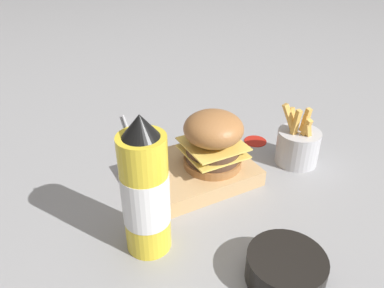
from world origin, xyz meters
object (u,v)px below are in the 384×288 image
(burger, at_px, (214,140))
(ketchup_bottle, at_px, (145,192))
(serving_board, at_px, (192,172))
(spoon, at_px, (129,134))
(side_bowl, at_px, (286,268))
(fries_basket, at_px, (298,145))

(burger, distance_m, ketchup_bottle, 0.22)
(burger, bearing_deg, serving_board, 153.95)
(ketchup_bottle, height_order, spoon, ketchup_bottle)
(ketchup_bottle, bearing_deg, serving_board, 40.77)
(side_bowl, bearing_deg, spoon, 95.89)
(side_bowl, bearing_deg, burger, 82.19)
(serving_board, distance_m, ketchup_bottle, 0.22)
(serving_board, xyz_separation_m, fries_basket, (0.23, -0.05, 0.02))
(ketchup_bottle, relative_size, fries_basket, 1.68)
(ketchup_bottle, bearing_deg, spoon, 74.97)
(side_bowl, bearing_deg, ketchup_bottle, 133.15)
(ketchup_bottle, distance_m, spoon, 0.38)
(side_bowl, bearing_deg, fries_basket, 45.58)
(side_bowl, xyz_separation_m, spoon, (-0.05, 0.51, -0.02))
(serving_board, xyz_separation_m, spoon, (-0.05, 0.23, -0.01))
(ketchup_bottle, bearing_deg, side_bowl, -46.85)
(serving_board, xyz_separation_m, ketchup_bottle, (-0.15, -0.13, 0.09))
(fries_basket, height_order, spoon, fries_basket)
(serving_board, distance_m, spoon, 0.23)
(spoon, bearing_deg, serving_board, 23.52)
(side_bowl, height_order, spoon, side_bowl)
(spoon, bearing_deg, burger, 30.65)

